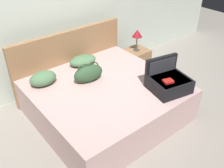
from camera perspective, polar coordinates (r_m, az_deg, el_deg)
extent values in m
plane|color=gray|center=(3.71, 2.56, -9.82)|extent=(12.00, 12.00, 0.00)
cube|color=#B7C1B2|center=(4.27, -12.30, 15.70)|extent=(8.00, 0.10, 2.60)
cube|color=#BC9993|center=(3.78, -1.35, -3.70)|extent=(1.96, 1.88, 0.52)
cube|color=olive|center=(4.34, -9.39, 5.15)|extent=(2.00, 0.08, 1.05)
cube|color=black|center=(3.56, 12.83, -0.15)|extent=(0.58, 0.51, 0.19)
cube|color=#28282D|center=(3.55, 12.89, 0.24)|extent=(0.51, 0.45, 0.14)
cube|color=#B21E19|center=(3.42, 12.43, 0.57)|extent=(0.16, 0.14, 0.03)
cube|color=black|center=(3.66, 10.81, 3.09)|extent=(0.50, 0.15, 0.42)
cube|color=#28282D|center=(3.64, 11.10, 2.87)|extent=(0.42, 0.10, 0.35)
ellipsoid|color=#2D4C2D|center=(3.68, -5.30, 2.34)|extent=(0.47, 0.26, 0.26)
torus|color=#2D4C2D|center=(3.62, -6.30, 3.02)|extent=(0.21, 0.04, 0.21)
torus|color=#2D4C2D|center=(3.67, -4.43, 3.57)|extent=(0.21, 0.04, 0.21)
ellipsoid|color=#4C724C|center=(3.72, -15.17, 1.18)|extent=(0.40, 0.28, 0.21)
ellipsoid|color=#4C724C|center=(4.14, -6.55, 5.26)|extent=(0.48, 0.34, 0.16)
cube|color=olive|center=(4.95, 5.33, 5.21)|extent=(0.44, 0.40, 0.45)
cylinder|color=#3F3833|center=(4.84, 5.47, 7.63)|extent=(0.11, 0.11, 0.02)
cylinder|color=#4C443D|center=(4.79, 5.55, 9.07)|extent=(0.02, 0.02, 0.25)
cone|color=maroon|center=(4.71, 5.68, 11.22)|extent=(0.18, 0.18, 0.14)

